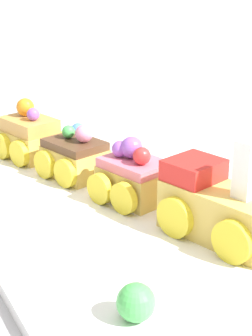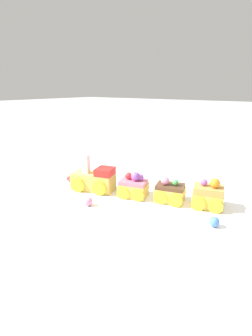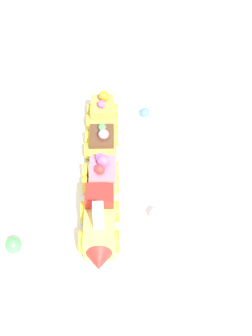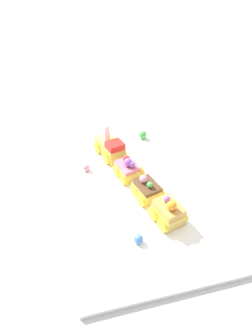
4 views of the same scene
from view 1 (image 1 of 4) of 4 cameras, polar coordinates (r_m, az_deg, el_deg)
name	(u,v)px [view 1 (image 1 of 4)]	position (r m, az deg, el deg)	size (l,w,h in m)	color
ground_plane	(131,207)	(0.57, 0.56, -4.01)	(10.00, 10.00, 0.00)	#B2B2B7
display_board	(131,202)	(0.57, 0.56, -3.47)	(0.64, 0.32, 0.01)	white
cake_train_locomotive	(231,213)	(0.48, 10.63, -4.54)	(0.15, 0.09, 0.09)	#E0BC56
cake_car_strawberry	(132,178)	(0.55, 0.58, -1.00)	(0.08, 0.08, 0.06)	#E0BC56
cake_car_chocolate	(75,158)	(0.61, -5.17, 1.05)	(0.08, 0.08, 0.06)	#E0BC56
cake_car_caramel	(30,137)	(0.68, -9.74, 3.12)	(0.08, 0.08, 0.07)	#E0BC56
gumball_blue	(78,131)	(0.75, -4.90, 3.80)	(0.02, 0.02, 0.02)	#4C84E0
gumball_pink	(250,188)	(0.58, 12.51, -1.98)	(0.02, 0.02, 0.02)	pink
gumball_green	(136,302)	(0.38, 1.02, -13.49)	(0.03, 0.03, 0.03)	#4CBC56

